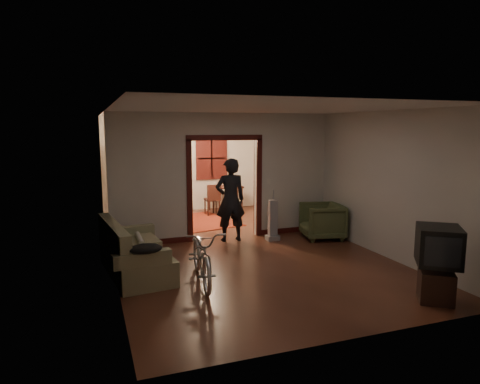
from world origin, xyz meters
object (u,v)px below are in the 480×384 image
locker (141,180)px  desk (226,199)px  sofa (136,248)px  armchair (322,221)px  bicycle (202,255)px  person (230,200)px

locker → desk: 2.54m
sofa → armchair: (4.19, 0.97, -0.05)m
sofa → bicycle: (0.96, -0.78, 0.00)m
locker → sofa: bearing=-80.4°
sofa → desk: bearing=49.4°
person → desk: 3.47m
armchair → desk: size_ratio=0.89×
sofa → locker: locker is taller
person → locker: (-1.50, 3.55, 0.09)m
bicycle → sofa: bearing=147.3°
bicycle → armchair: (3.24, 1.75, -0.06)m
person → locker: 3.85m
bicycle → person: (1.24, 2.28, 0.46)m
bicycle → desk: size_ratio=1.76×
bicycle → desk: bearing=75.0°
armchair → locker: locker is taller
person → armchair: bearing=167.0°
person → desk: bearing=-104.3°
sofa → bicycle: size_ratio=1.13×
sofa → bicycle: bearing=-46.5°
locker → desk: bearing=11.6°
bicycle → person: person is taller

